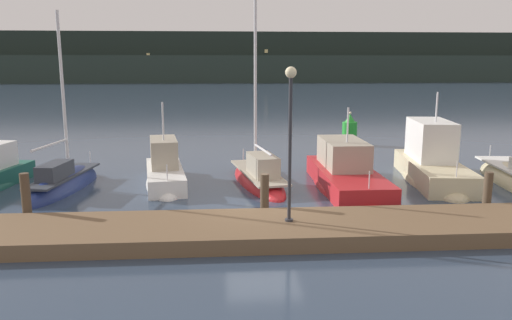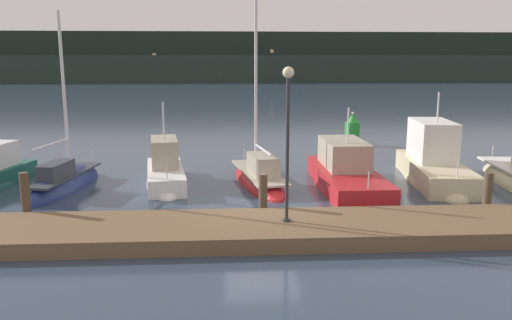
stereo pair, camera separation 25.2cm
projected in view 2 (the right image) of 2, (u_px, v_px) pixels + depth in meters
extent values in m
plane|color=#2D3D51|center=(262.00, 214.00, 16.56)|extent=(400.00, 400.00, 0.00)
cube|color=brown|center=(267.00, 229.00, 14.37)|extent=(37.42, 2.80, 0.45)
cylinder|color=#4C3D2D|center=(26.00, 198.00, 15.44)|extent=(0.28, 0.28, 1.64)
cylinder|color=#4C3D2D|center=(263.00, 197.00, 15.88)|extent=(0.28, 0.28, 1.49)
cylinder|color=#4C3D2D|center=(487.00, 194.00, 16.32)|extent=(0.28, 0.28, 1.43)
cube|color=black|center=(2.00, 148.00, 21.17)|extent=(1.27, 0.45, 0.45)
ellipsoid|color=navy|center=(66.00, 189.00, 19.78)|extent=(2.09, 5.63, 1.63)
cube|color=#333842|center=(65.00, 175.00, 19.67)|extent=(1.76, 4.73, 0.08)
cube|color=#333842|center=(56.00, 170.00, 18.96)|extent=(1.01, 1.86, 0.59)
cylinder|color=silver|center=(64.00, 94.00, 19.49)|extent=(0.12, 0.12, 6.31)
cylinder|color=silver|center=(51.00, 145.00, 18.55)|extent=(0.51, 2.61, 0.09)
cylinder|color=silver|center=(92.00, 157.00, 22.09)|extent=(0.04, 0.04, 0.50)
ellipsoid|color=white|center=(166.00, 184.00, 20.57)|extent=(2.31, 5.41, 1.10)
cube|color=white|center=(166.00, 176.00, 20.50)|extent=(2.11, 4.87, 0.69)
cube|color=#A39984|center=(164.00, 152.00, 20.82)|extent=(1.38, 2.43, 1.15)
cube|color=black|center=(163.00, 144.00, 21.79)|extent=(0.96, 0.37, 0.52)
cylinder|color=silver|center=(163.00, 121.00, 20.16)|extent=(0.07, 0.07, 1.54)
cylinder|color=silver|center=(167.00, 172.00, 18.26)|extent=(0.04, 0.04, 0.60)
ellipsoid|color=red|center=(259.00, 183.00, 20.76)|extent=(2.56, 6.24, 1.11)
cube|color=#A39984|center=(259.00, 172.00, 20.67)|extent=(2.15, 5.24, 0.08)
cube|color=#A39984|center=(263.00, 165.00, 19.88)|extent=(1.24, 2.07, 0.82)
cylinder|color=silver|center=(256.00, 79.00, 20.39)|extent=(0.12, 0.12, 7.64)
cylinder|color=silver|center=(263.00, 150.00, 19.74)|extent=(0.52, 2.45, 0.09)
cylinder|color=silver|center=(244.00, 154.00, 23.28)|extent=(0.04, 0.04, 0.50)
ellipsoid|color=red|center=(347.00, 189.00, 19.88)|extent=(2.33, 7.06, 1.11)
cube|color=red|center=(347.00, 179.00, 19.81)|extent=(2.14, 6.35, 0.75)
cube|color=#A39984|center=(344.00, 153.00, 20.32)|extent=(1.58, 3.11, 1.09)
cube|color=black|center=(336.00, 144.00, 21.67)|extent=(1.39, 0.23, 0.49)
cylinder|color=silver|center=(348.00, 125.00, 19.53)|extent=(0.07, 0.07, 1.38)
cylinder|color=silver|center=(369.00, 180.00, 16.77)|extent=(0.04, 0.04, 0.60)
ellipsoid|color=beige|center=(434.00, 182.00, 21.00)|extent=(3.06, 7.01, 1.37)
cube|color=beige|center=(434.00, 172.00, 20.92)|extent=(2.80, 6.31, 0.84)
cube|color=silver|center=(432.00, 140.00, 21.34)|extent=(1.86, 3.15, 1.66)
cube|color=black|center=(424.00, 130.00, 22.61)|extent=(1.33, 0.48, 0.74)
cylinder|color=silver|center=(438.00, 107.00, 20.52)|extent=(0.07, 0.07, 1.24)
cylinder|color=silver|center=(457.00, 170.00, 18.00)|extent=(0.04, 0.04, 0.60)
cylinder|color=silver|center=(493.00, 151.00, 23.25)|extent=(0.04, 0.04, 0.50)
cylinder|color=green|center=(352.00, 144.00, 30.23)|extent=(1.33, 1.33, 0.16)
cylinder|color=green|center=(352.00, 132.00, 30.10)|extent=(0.89, 0.89, 1.23)
cone|color=green|center=(353.00, 118.00, 29.93)|extent=(0.62, 0.62, 0.50)
sphere|color=#F9EAB7|center=(353.00, 113.00, 29.87)|extent=(0.16, 0.16, 0.16)
cylinder|color=#2D2D33|center=(287.00, 220.00, 14.41)|extent=(0.24, 0.24, 0.06)
cylinder|color=#2D2D33|center=(287.00, 150.00, 14.01)|extent=(0.10, 0.10, 4.04)
sphere|color=#F9EAB7|center=(288.00, 72.00, 13.59)|extent=(0.32, 0.32, 0.32)
cube|color=#1E2823|center=(230.00, 57.00, 129.07)|extent=(240.00, 16.00, 12.08)
cube|color=#26332C|center=(276.00, 69.00, 120.48)|extent=(144.00, 10.00, 6.34)
cube|color=#F4DB8C|center=(62.00, 66.00, 119.26)|extent=(0.80, 0.10, 0.80)
cube|color=#F4DB8C|center=(363.00, 60.00, 123.25)|extent=(0.80, 0.10, 0.80)
cube|color=#F4DB8C|center=(254.00, 62.00, 121.77)|extent=(0.80, 0.10, 0.80)
cube|color=#F4DB8C|center=(150.00, 58.00, 120.12)|extent=(0.80, 0.10, 0.80)
cube|color=#F4DB8C|center=(272.00, 51.00, 121.52)|extent=(0.80, 0.10, 0.80)
cube|color=#F4DB8C|center=(320.00, 69.00, 123.07)|extent=(0.80, 0.10, 0.80)
cube|color=#F4DB8C|center=(282.00, 73.00, 122.66)|extent=(0.80, 0.10, 0.80)
cube|color=#F4DB8C|center=(51.00, 75.00, 119.50)|extent=(0.80, 0.10, 0.80)
cube|color=#F4DB8C|center=(154.00, 55.00, 120.03)|extent=(0.80, 0.10, 0.80)
cube|color=#F4DB8C|center=(41.00, 61.00, 118.72)|extent=(0.80, 0.10, 0.80)
cube|color=#F4DB8C|center=(316.00, 60.00, 122.57)|extent=(0.80, 0.10, 0.80)
cube|color=#F4DB8C|center=(421.00, 75.00, 124.87)|extent=(0.80, 0.10, 0.80)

